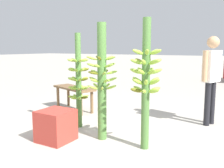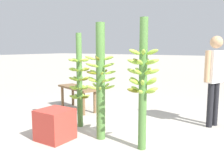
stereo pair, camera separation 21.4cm
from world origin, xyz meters
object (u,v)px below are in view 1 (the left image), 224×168
Objects in this scene: vendor_person at (212,72)px; market_bench at (74,91)px; banana_stalk_left at (79,80)px; produce_crate at (56,126)px; banana_stalk_right at (146,80)px; banana_stalk_center at (102,81)px.

market_bench is at bearing -61.94° from vendor_person.
banana_stalk_left is 0.90m from produce_crate.
banana_stalk_left is 1.36m from banana_stalk_right.
produce_crate is (-1.22, -0.40, -0.71)m from banana_stalk_right.
market_bench is at bearing 141.92° from banana_stalk_center.
produce_crate is (0.10, -0.68, -0.58)m from banana_stalk_left.
banana_stalk_left is 1.03× the size of vendor_person.
banana_stalk_center reaches higher than produce_crate.
produce_crate is (-1.78, -1.95, -0.70)m from vendor_person.
banana_stalk_right is at bearing -0.80° from banana_stalk_center.
banana_stalk_right is (1.32, -0.28, 0.12)m from banana_stalk_left.
produce_crate is (0.90, -1.53, -0.19)m from market_bench.
vendor_person is (1.25, 1.54, 0.06)m from banana_stalk_center.
banana_stalk_right reaches higher than banana_stalk_left.
produce_crate is at bearing -41.65° from market_bench.
vendor_person is 2.76m from market_bench.
produce_crate is (-0.54, -0.41, -0.65)m from banana_stalk_center.
banana_stalk_left reaches higher than produce_crate.
banana_stalk_center is at bearing -20.15° from market_bench.
banana_stalk_left reaches higher than vendor_person.
market_bench reaches higher than produce_crate.
banana_stalk_left is 0.92× the size of banana_stalk_right.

